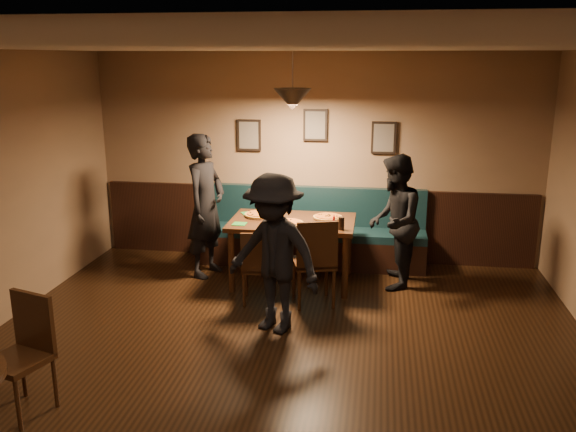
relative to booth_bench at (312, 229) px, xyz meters
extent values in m
plane|color=black|center=(0.00, -3.20, -0.50)|extent=(7.00, 7.00, 0.00)
plane|color=silver|center=(0.00, -3.20, 2.30)|extent=(7.00, 7.00, 0.00)
plane|color=#8C704F|center=(0.00, 0.30, 0.90)|extent=(6.00, 0.00, 6.00)
cube|color=black|center=(0.00, 0.27, 0.00)|extent=(5.88, 0.06, 1.00)
cube|color=black|center=(-0.90, 0.27, 1.20)|extent=(0.32, 0.04, 0.42)
cube|color=black|center=(0.00, 0.27, 1.35)|extent=(0.32, 0.04, 0.42)
cube|color=black|center=(0.90, 0.27, 1.20)|extent=(0.32, 0.04, 0.42)
cone|color=black|center=(-0.16, -0.73, 1.75)|extent=(0.44, 0.44, 0.25)
cube|color=black|center=(-0.16, -0.73, -0.10)|extent=(1.51, 0.97, 0.81)
imported|color=black|center=(-1.29, -0.58, 0.41)|extent=(0.60, 0.76, 1.82)
imported|color=black|center=(1.06, -0.64, 0.31)|extent=(0.68, 0.84, 1.62)
imported|color=black|center=(-0.15, -2.07, 0.32)|extent=(1.21, 0.99, 1.63)
cylinder|color=gold|center=(-0.58, -0.60, 0.33)|extent=(0.47, 0.47, 0.04)
cylinder|color=orange|center=(-0.18, -0.94, 0.33)|extent=(0.38, 0.38, 0.04)
cylinder|color=#C86825|center=(0.26, -0.59, 0.33)|extent=(0.37, 0.37, 0.04)
cylinder|color=black|center=(0.45, -1.05, 0.38)|extent=(0.09, 0.09, 0.15)
cylinder|color=#A30512|center=(0.35, -0.83, 0.36)|extent=(0.03, 0.03, 0.11)
cube|color=#1F752D|center=(-0.76, -0.49, 0.31)|extent=(0.21, 0.21, 0.01)
cube|color=#207A27|center=(-0.76, -1.00, 0.31)|extent=(0.16, 0.16, 0.01)
cube|color=silver|center=(-0.19, -1.07, 0.31)|extent=(0.18, 0.02, 0.00)
camera|label=1|loc=(0.85, -7.72, 2.23)|focal=37.66mm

